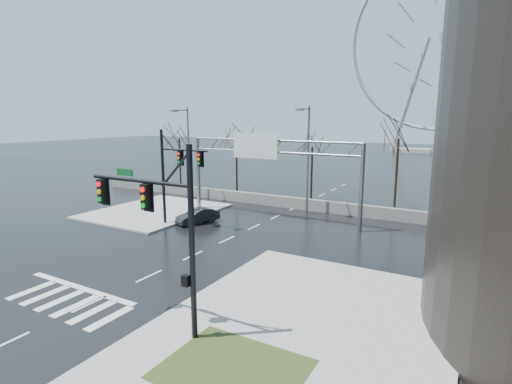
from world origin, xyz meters
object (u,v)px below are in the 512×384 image
Objects in this scene: signal_mast_near at (164,221)px; signal_mast_far at (173,169)px; sign_gantry at (267,161)px; car at (198,216)px; ferris_wheel at (443,45)px.

signal_mast_far is at bearing 130.26° from signal_mast_near.
signal_mast_far is 8.14m from sign_gantry.
sign_gantry is at bearing 106.19° from signal_mast_near.
signal_mast_near reaches higher than sign_gantry.
sign_gantry is at bearing 47.53° from signal_mast_far.
car is (1.04, 1.75, -4.20)m from signal_mast_far.
ferris_wheel is (-0.14, 99.04, 21.26)m from signal_mast_near.
sign_gantry is 4.29× the size of car.
ferris_wheel reaches higher than signal_mast_far.
signal_mast_far reaches higher than sign_gantry.
signal_mast_far is 2.10× the size of car.
car is at bearing 124.04° from signal_mast_near.
sign_gantry is 82.91m from ferris_wheel.
ferris_wheel is 88.61m from car.
car is (-9.82, -84.29, -25.51)m from ferris_wheel.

